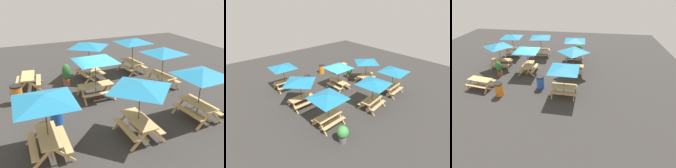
{
  "view_description": "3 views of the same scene",
  "coord_description": "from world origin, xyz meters",
  "views": [
    {
      "loc": [
        10.94,
        -4.31,
        5.66
      ],
      "look_at": [
        0.29,
        0.33,
        0.9
      ],
      "focal_mm": 40.0,
      "sensor_mm": 36.0,
      "label": 1
    },
    {
      "loc": [
        8.92,
        10.3,
        7.57
      ],
      "look_at": [
        0.29,
        0.33,
        0.9
      ],
      "focal_mm": 28.0,
      "sensor_mm": 36.0,
      "label": 2
    },
    {
      "loc": [
        4.9,
        -13.85,
        7.24
      ],
      "look_at": [
        3.35,
        -3.42,
        0.9
      ],
      "focal_mm": 28.0,
      "sensor_mm": 36.0,
      "label": 3
    }
  ],
  "objects": [
    {
      "name": "picnic_table_5",
      "position": [
        -0.32,
        -0.32,
        1.99
      ],
      "size": [
        2.83,
        2.83,
        2.34
      ],
      "rotation": [
        0.0,
        0.0,
        1.59
      ],
      "color": "tan",
      "rests_on": "ground"
    },
    {
      "name": "picnic_table_6",
      "position": [
        3.65,
        -0.01,
        1.99
      ],
      "size": [
        2.03,
        2.03,
        2.34
      ],
      "rotation": [
        0.0,
        0.0,
        0.01
      ],
      "color": "tan",
      "rests_on": "ground"
    },
    {
      "name": "picnic_table_7",
      "position": [
        -0.18,
        3.64,
        1.99
      ],
      "size": [
        2.8,
        2.8,
        2.34
      ],
      "rotation": [
        0.0,
        0.0,
        0.14
      ],
      "color": "tan",
      "rests_on": "ground"
    },
    {
      "name": "picnic_table_2",
      "position": [
        3.35,
        -3.42,
        1.99
      ],
      "size": [
        2.83,
        2.83,
        2.34
      ],
      "rotation": [
        0.0,
        0.0,
        -0.02
      ],
      "color": "tan",
      "rests_on": "ground"
    },
    {
      "name": "ground_plane",
      "position": [
        0.0,
        0.0,
        0.0
      ],
      "size": [
        28.17,
        28.17,
        0.0
      ],
      "primitive_type": "plane",
      "color": "#33302D",
      "rests_on": "ground"
    },
    {
      "name": "trash_bin_orange",
      "position": [
        -1.24,
        -4.15,
        0.49
      ],
      "size": [
        0.59,
        0.59,
        0.98
      ],
      "color": "orange",
      "rests_on": "ground"
    },
    {
      "name": "potted_plant_1",
      "position": [
        -2.62,
        -1.3,
        0.68
      ],
      "size": [
        0.5,
        0.5,
        1.3
      ],
      "color": "#935138",
      "rests_on": "ground"
    },
    {
      "name": "picnic_table_1",
      "position": [
        -3.23,
        0.32,
        1.99
      ],
      "size": [
        2.25,
        2.25,
        2.34
      ],
      "rotation": [
        0.0,
        0.0,
        0.13
      ],
      "color": "tan",
      "rests_on": "ground"
    },
    {
      "name": "trash_bin_blue",
      "position": [
        1.41,
        -2.74,
        0.49
      ],
      "size": [
        0.59,
        0.59,
        0.98
      ],
      "color": "blue",
      "rests_on": "ground"
    },
    {
      "name": "picnic_table_3",
      "position": [
        -3.09,
        -3.4,
        0.56
      ],
      "size": [
        1.97,
        1.74,
        0.81
      ],
      "rotation": [
        0.0,
        0.0,
        -0.14
      ],
      "color": "tan",
      "rests_on": "ground"
    },
    {
      "name": "picnic_table_0",
      "position": [
        3.47,
        3.06,
        1.99
      ],
      "size": [
        2.82,
        2.82,
        2.34
      ],
      "rotation": [
        0.0,
        0.0,
        0.05
      ],
      "color": "tan",
      "rests_on": "ground"
    },
    {
      "name": "picnic_table_4",
      "position": [
        -3.17,
        3.31,
        1.99
      ],
      "size": [
        2.81,
        2.81,
        2.34
      ],
      "rotation": [
        0.0,
        0.0,
        0.1
      ],
      "color": "tan",
      "rests_on": "ground"
    },
    {
      "name": "potted_plant_0",
      "position": [
        3.81,
        4.81,
        0.67
      ],
      "size": [
        0.67,
        0.67,
        1.15
      ],
      "color": "#59595B",
      "rests_on": "ground"
    }
  ]
}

